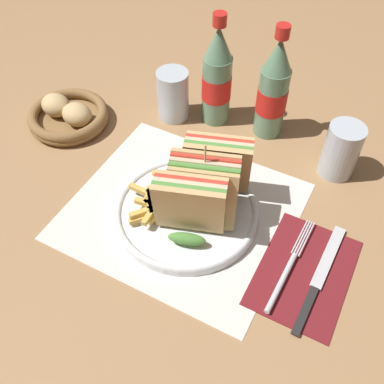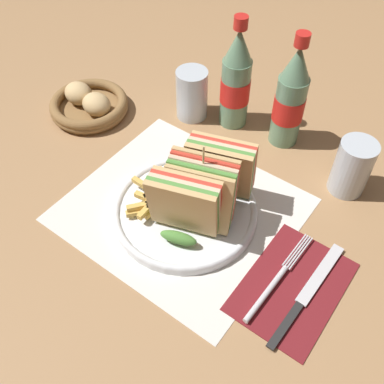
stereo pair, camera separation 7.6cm
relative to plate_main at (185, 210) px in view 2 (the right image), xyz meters
The scene contains 14 objects.
ground_plane 0.03m from the plate_main, 129.47° to the left, with size 4.00×4.00×0.00m, color #9E754C.
placemat 0.02m from the plate_main, 160.33° to the left, with size 0.37×0.33×0.00m.
plate_main is the anchor object (origin of this frame).
club_sandwich 0.07m from the plate_main, 32.55° to the left, with size 0.13×0.20×0.15m.
fries_pile 0.06m from the plate_main, 156.83° to the right, with size 0.10×0.12×0.02m.
ketchup_blob 0.04m from the plate_main, 164.43° to the left, with size 0.04×0.04×0.02m.
napkin 0.22m from the plate_main, ahead, with size 0.14×0.20×0.00m.
fork 0.20m from the plate_main, ahead, with size 0.02×0.19×0.01m.
knife 0.24m from the plate_main, ahead, with size 0.02×0.21×0.00m.
coke_bottle_near 0.28m from the plate_main, 105.30° to the left, with size 0.06×0.06×0.23m.
coke_bottle_far 0.29m from the plate_main, 81.38° to the left, with size 0.06×0.06×0.23m.
glass_near 0.30m from the plate_main, 48.63° to the left, with size 0.06×0.06×0.11m.
glass_far 0.27m from the plate_main, 124.07° to the left, with size 0.06×0.06×0.11m.
bread_basket 0.35m from the plate_main, 163.01° to the left, with size 0.16×0.16×0.06m.
Camera 2 is at (0.31, -0.40, 0.61)m, focal length 42.00 mm.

